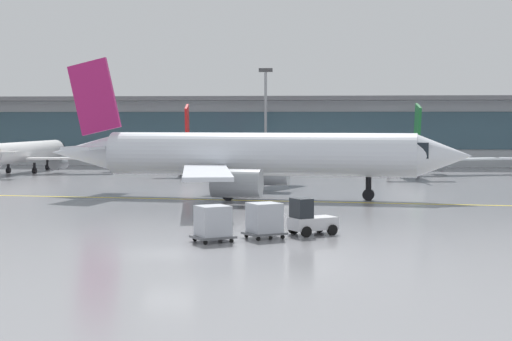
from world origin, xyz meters
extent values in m
plane|color=gray|center=(0.00, 0.00, 0.00)|extent=(400.00, 400.00, 0.00)
cube|color=yellow|center=(1.70, 26.96, 0.00)|extent=(109.40, 12.20, 0.01)
cube|color=#B2B7BC|center=(0.00, 80.01, 4.50)|extent=(169.09, 8.00, 9.00)
cube|color=#385666|center=(0.00, 75.93, 4.95)|extent=(162.33, 0.16, 5.04)
cube|color=slate|center=(0.00, 78.51, 9.30)|extent=(175.85, 11.00, 0.60)
cylinder|color=white|center=(-29.63, 59.29, 2.54)|extent=(3.68, 17.87, 2.46)
cone|color=white|center=(-28.92, 69.61, 2.54)|extent=(2.54, 3.11, 2.34)
cube|color=black|center=(-29.05, 67.65, 2.84)|extent=(2.07, 2.34, 0.86)
cube|color=white|center=(-23.44, 57.41, 1.86)|extent=(10.41, 4.39, 0.20)
cylinder|color=#999EA3|center=(-25.39, 58.63, 1.17)|extent=(1.70, 2.71, 1.52)
cube|color=white|center=(-28.49, 49.42, 2.91)|extent=(3.73, 1.98, 0.17)
cylinder|color=black|center=(-29.20, 65.48, 0.65)|extent=(0.32, 0.32, 1.30)
cylinder|color=black|center=(-29.20, 65.48, 0.33)|extent=(0.44, 0.68, 0.65)
cylinder|color=black|center=(-31.39, 57.96, 0.65)|extent=(0.32, 0.32, 1.30)
cylinder|color=black|center=(-31.39, 57.96, 0.33)|extent=(0.44, 0.68, 0.65)
cylinder|color=black|center=(-28.07, 57.73, 0.65)|extent=(0.32, 0.32, 1.30)
cylinder|color=black|center=(-28.07, 57.73, 0.33)|extent=(0.44, 0.68, 0.65)
cylinder|color=white|center=(-9.60, 63.09, 2.54)|extent=(4.02, 17.89, 2.46)
cone|color=white|center=(-10.52, 73.40, 2.54)|extent=(2.59, 3.15, 2.34)
cube|color=black|center=(-10.34, 71.43, 2.84)|extent=(2.11, 2.38, 0.86)
cone|color=white|center=(-8.64, 52.29, 2.54)|extent=(2.43, 4.11, 2.09)
cube|color=white|center=(-15.75, 61.09, 1.86)|extent=(10.40, 4.21, 0.20)
cylinder|color=#999EA3|center=(-13.83, 62.35, 1.17)|extent=(1.75, 2.73, 1.52)
cube|color=white|center=(-3.19, 62.20, 1.86)|extent=(10.30, 5.82, 0.20)
cylinder|color=#999EA3|center=(-5.31, 63.11, 1.17)|extent=(1.75, 2.73, 1.52)
cube|color=red|center=(-8.71, 53.08, 5.87)|extent=(0.55, 3.33, 4.64)
cube|color=white|center=(-10.54, 53.20, 2.91)|extent=(3.76, 2.05, 0.17)
cube|color=white|center=(-6.93, 53.52, 2.91)|extent=(3.76, 2.05, 0.17)
cylinder|color=black|center=(-10.15, 69.27, 0.65)|extent=(0.32, 0.32, 1.30)
cylinder|color=black|center=(-10.15, 69.27, 0.33)|extent=(0.45, 0.68, 0.65)
cylinder|color=black|center=(-11.13, 61.50, 0.65)|extent=(0.32, 0.32, 1.30)
cylinder|color=black|center=(-11.13, 61.50, 0.33)|extent=(0.45, 0.68, 0.65)
cylinder|color=black|center=(-7.81, 61.79, 0.65)|extent=(0.32, 0.32, 1.30)
cylinder|color=black|center=(-7.81, 61.79, 0.33)|extent=(0.45, 0.68, 0.65)
cylinder|color=white|center=(15.44, 60.64, 2.54)|extent=(4.13, 17.89, 2.46)
cone|color=white|center=(14.46, 70.94, 2.54)|extent=(2.61, 3.17, 2.34)
cube|color=black|center=(14.65, 68.98, 2.84)|extent=(2.12, 2.39, 0.86)
cone|color=white|center=(16.47, 49.85, 2.54)|extent=(2.46, 4.12, 2.09)
cube|color=white|center=(9.30, 58.60, 1.86)|extent=(10.40, 4.15, 0.20)
cylinder|color=#999EA3|center=(11.22, 59.88, 1.17)|extent=(1.76, 2.74, 1.52)
cube|color=white|center=(21.86, 59.80, 1.86)|extent=(10.29, 5.87, 0.20)
cylinder|color=#999EA3|center=(19.73, 60.69, 1.17)|extent=(1.76, 2.74, 1.52)
cube|color=#19662D|center=(16.40, 50.63, 5.87)|extent=(0.57, 3.33, 4.64)
cube|color=white|center=(14.56, 50.75, 2.91)|extent=(3.77, 2.07, 0.17)
cube|color=white|center=(18.17, 51.10, 2.91)|extent=(3.77, 2.07, 0.17)
cylinder|color=black|center=(14.85, 66.82, 0.65)|extent=(0.32, 0.32, 1.30)
cylinder|color=black|center=(14.85, 66.82, 0.33)|extent=(0.46, 0.69, 0.65)
cylinder|color=black|center=(13.92, 59.04, 0.65)|extent=(0.32, 0.32, 1.30)
cylinder|color=black|center=(13.92, 59.04, 0.33)|extent=(0.46, 0.69, 0.65)
cylinder|color=black|center=(17.24, 59.36, 0.65)|extent=(0.32, 0.32, 1.30)
cylinder|color=black|center=(17.24, 59.36, 0.33)|extent=(0.46, 0.69, 0.65)
cylinder|color=silver|center=(1.70, 28.96, 3.63)|extent=(25.65, 6.25, 3.53)
cone|color=silver|center=(16.45, 27.37, 3.63)|extent=(4.57, 3.79, 3.35)
cube|color=black|center=(13.64, 27.67, 4.08)|extent=(3.46, 3.08, 1.24)
cone|color=silver|center=(-13.74, 30.64, 3.63)|extent=(5.94, 3.59, 3.00)
cube|color=silver|center=(0.61, 38.17, 2.66)|extent=(8.57, 14.71, 0.29)
cylinder|color=#999EA3|center=(1.85, 35.11, 1.68)|extent=(3.95, 2.57, 2.18)
cube|color=silver|center=(-1.33, 20.21, 2.66)|extent=(5.76, 14.89, 0.29)
cylinder|color=#999EA3|center=(0.53, 22.93, 1.68)|extent=(3.95, 2.57, 2.18)
cube|color=#B21E66|center=(-12.62, 30.51, 8.41)|extent=(4.77, 0.88, 6.65)
cube|color=silver|center=(-11.92, 33.05, 4.16)|extent=(3.04, 5.43, 0.25)
cube|color=silver|center=(-12.48, 27.89, 4.16)|extent=(3.04, 5.43, 0.25)
cylinder|color=black|center=(10.55, 28.00, 0.93)|extent=(0.46, 0.46, 1.87)
cylinder|color=black|center=(10.55, 28.00, 0.47)|extent=(0.99, 0.67, 0.93)
cylinder|color=black|center=(-0.10, 31.56, 0.93)|extent=(0.46, 0.46, 1.87)
cylinder|color=black|center=(-0.10, 31.56, 0.47)|extent=(0.99, 0.67, 0.93)
cylinder|color=black|center=(-0.62, 26.81, 0.93)|extent=(0.46, 0.46, 1.87)
cylinder|color=black|center=(-0.62, 26.81, 0.47)|extent=(0.99, 0.67, 0.93)
cube|color=silver|center=(6.76, 7.42, 0.65)|extent=(2.94, 2.59, 0.70)
cube|color=#1E2328|center=(6.13, 7.01, 1.55)|extent=(1.43, 1.53, 1.10)
cylinder|color=black|center=(7.09, 8.47, 0.30)|extent=(0.62, 0.51, 0.60)
cylinder|color=black|center=(7.85, 7.30, 0.30)|extent=(0.62, 0.51, 0.60)
cylinder|color=black|center=(5.66, 7.54, 0.30)|extent=(0.62, 0.51, 0.60)
cylinder|color=black|center=(6.43, 6.37, 0.30)|extent=(0.62, 0.51, 0.60)
cube|color=#595B60|center=(4.17, 5.72, 0.28)|extent=(2.63, 2.49, 0.12)
cube|color=#B2B7C1|center=(4.17, 5.72, 1.14)|extent=(2.16, 2.13, 1.60)
cylinder|color=black|center=(4.41, 6.72, 0.11)|extent=(0.24, 0.20, 0.22)
cylinder|color=black|center=(5.18, 5.55, 0.11)|extent=(0.24, 0.20, 0.22)
cylinder|color=black|center=(3.15, 5.90, 0.11)|extent=(0.24, 0.20, 0.22)
cylinder|color=black|center=(3.92, 4.73, 0.11)|extent=(0.24, 0.20, 0.22)
cube|color=#595B60|center=(1.57, 4.03, 0.28)|extent=(2.63, 2.49, 0.12)
cube|color=#B2B7C1|center=(1.57, 4.03, 1.14)|extent=(2.16, 2.13, 1.60)
cylinder|color=black|center=(1.82, 5.02, 0.11)|extent=(0.24, 0.20, 0.22)
cylinder|color=black|center=(2.58, 3.85, 0.11)|extent=(0.24, 0.20, 0.22)
cylinder|color=black|center=(0.56, 4.20, 0.11)|extent=(0.24, 0.20, 0.22)
cylinder|color=black|center=(1.33, 3.03, 0.11)|extent=(0.24, 0.20, 0.22)
cylinder|color=gray|center=(-1.47, 70.60, 6.32)|extent=(0.36, 0.36, 12.63)
cube|color=#3F3F42|center=(-1.47, 70.60, 12.88)|extent=(1.80, 0.30, 0.50)
camera|label=1|loc=(8.27, -40.27, 6.54)|focal=59.59mm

